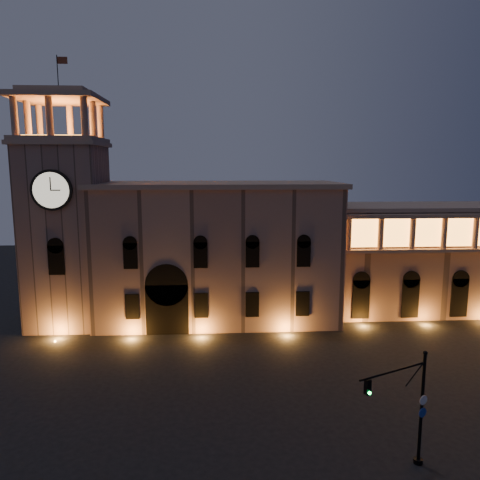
{
  "coord_description": "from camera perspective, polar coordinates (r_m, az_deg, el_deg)",
  "views": [
    {
      "loc": [
        -2.47,
        -37.07,
        19.84
      ],
      "look_at": [
        0.56,
        16.0,
        11.22
      ],
      "focal_mm": 35.0,
      "sensor_mm": 36.0,
      "label": 1
    }
  ],
  "objects": [
    {
      "name": "colonnade_wing",
      "position": [
        71.17,
        25.78,
        -1.84
      ],
      "size": [
        40.6,
        11.5,
        14.5
      ],
      "color": "#856255",
      "rests_on": "ground"
    },
    {
      "name": "ground",
      "position": [
        42.12,
        0.51,
        -18.89
      ],
      "size": [
        160.0,
        160.0,
        0.0
      ],
      "primitive_type": "plane",
      "color": "black",
      "rests_on": "ground"
    },
    {
      "name": "government_building",
      "position": [
        60.03,
        -2.83,
        -1.43
      ],
      "size": [
        30.8,
        12.8,
        17.6
      ],
      "color": "#8A675A",
      "rests_on": "ground"
    },
    {
      "name": "clock_tower",
      "position": [
        61.23,
        -20.38,
        1.75
      ],
      "size": [
        9.8,
        9.8,
        32.4
      ],
      "color": "#8A675A",
      "rests_on": "ground"
    },
    {
      "name": "traffic_light",
      "position": [
        34.04,
        20.15,
        -18.76
      ],
      "size": [
        5.36,
        2.68,
        7.99
      ],
      "rotation": [
        0.0,
        0.0,
        0.43
      ],
      "color": "black",
      "rests_on": "ground"
    }
  ]
}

